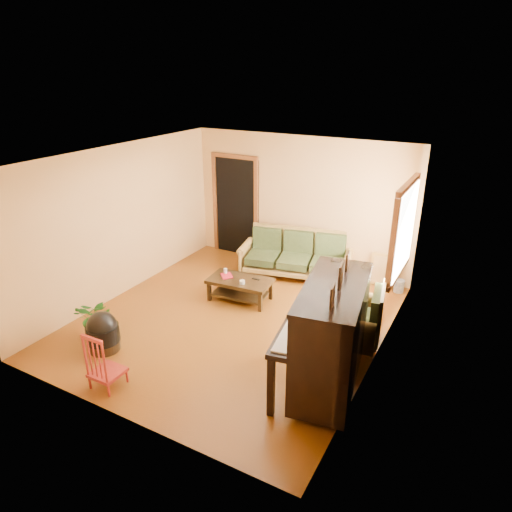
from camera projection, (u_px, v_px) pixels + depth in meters
The scene contains 16 objects.
floor at pixel (234, 320), 7.33m from camera, with size 5.00×5.00×0.00m, color #5B2E0B.
doorway at pixel (235, 207), 9.58m from camera, with size 1.08×0.16×2.05m, color black.
window at pixel (404, 230), 6.82m from camera, with size 0.12×1.36×1.46m, color white.
sofa at pixel (295, 255), 8.68m from camera, with size 2.07×0.87×0.89m, color olive.
coffee_table at pixel (240, 289), 7.89m from camera, with size 1.08×0.59×0.39m, color black.
armchair at pixel (354, 314), 6.57m from camera, with size 0.88×0.93×0.93m, color olive.
piano at pixel (331, 339), 5.51m from camera, with size 0.96×1.63×1.44m, color black.
footstool at pixel (103, 336), 6.49m from camera, with size 0.46×0.46×0.44m, color black.
red_chair at pixel (106, 359), 5.68m from camera, with size 0.37×0.41×0.80m, color maroon.
leaning_frame at pixel (384, 270), 8.35m from camera, with size 0.48×0.11×0.64m, color #AC8439.
ceramic_crock at pixel (399, 286), 8.20m from camera, with size 0.18×0.18×0.23m, color #365CA4.
potted_plant at pixel (97, 318), 6.77m from camera, with size 0.56×0.49×0.62m, color #185117.
book at pixel (222, 277), 7.89m from camera, with size 0.18×0.24×0.02m, color maroon.
candle at pixel (225, 271), 7.99m from camera, with size 0.06×0.06×0.11m, color white.
glass_jar at pixel (242, 282), 7.65m from camera, with size 0.09×0.09×0.06m, color white.
remote at pixel (256, 279), 7.81m from camera, with size 0.14×0.04×0.01m, color black.
Camera 1 is at (3.36, -5.41, 3.78)m, focal length 32.00 mm.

